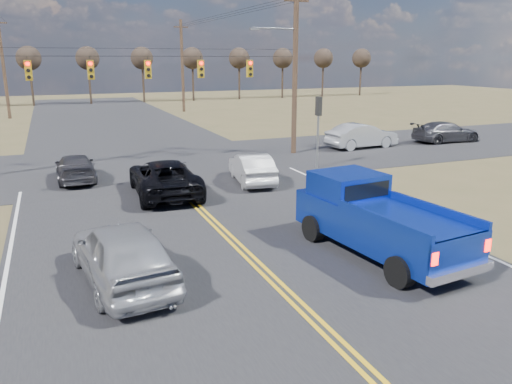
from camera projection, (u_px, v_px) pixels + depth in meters
name	position (u px, v px, depth m)	size (l,w,h in m)	color
ground	(292.00, 300.00, 12.59)	(160.00, 160.00, 0.00)	brown
road_main	(189.00, 199.00, 21.52)	(14.00, 120.00, 0.02)	#28282B
road_cross	(153.00, 164.00, 28.67)	(120.00, 12.00, 0.02)	#28282B
signal_gantry	(158.00, 74.00, 27.34)	(19.60, 4.83, 10.00)	#473323
utility_poles	(152.00, 71.00, 26.42)	(19.60, 58.32, 10.00)	#473323
treeline	(124.00, 61.00, 35.19)	(87.00, 117.80, 7.40)	#33261C
pickup_truck	(375.00, 219.00, 15.33)	(2.96, 6.32, 2.30)	black
silver_suv	(122.00, 252.00, 13.35)	(2.04, 5.08, 1.73)	#999AA0
black_suv	(164.00, 177.00, 22.05)	(2.63, 5.70, 1.58)	black
white_car_queue	(252.00, 168.00, 24.26)	(1.52, 4.37, 1.44)	#BBBBBB
dgrey_car_queue	(75.00, 168.00, 24.69)	(1.82, 4.47, 1.30)	#36353A
cross_car_east_near	(362.00, 136.00, 33.68)	(5.01, 1.75, 1.65)	#A2A5A9
cross_car_east_far	(446.00, 132.00, 36.03)	(5.08, 2.07, 1.47)	#36363B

